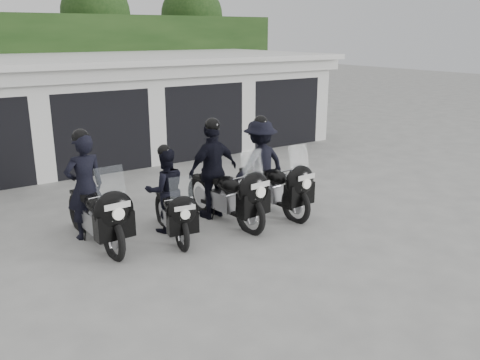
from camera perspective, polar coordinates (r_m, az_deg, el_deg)
ground at (r=9.43m, az=-3.27°, el=-6.61°), size 80.00×80.00×0.00m
garage_block at (r=16.30m, az=-18.28°, el=7.58°), size 16.40×6.80×2.96m
background_vegetation at (r=20.96m, az=-21.51°, el=12.75°), size 20.00×3.90×5.80m
police_bike_a at (r=9.33m, az=-16.22°, el=-2.05°), size 0.79×2.42×2.10m
police_bike_b at (r=9.49m, az=-8.03°, el=-1.87°), size 0.93×1.98×1.74m
police_bike_c at (r=10.10m, az=-2.34°, el=0.36°), size 1.21×2.43×2.12m
police_bike_d at (r=10.70m, az=2.91°, el=1.18°), size 1.28×2.37×2.06m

